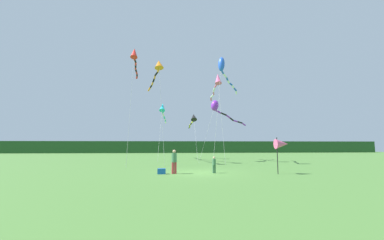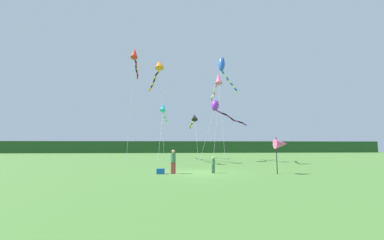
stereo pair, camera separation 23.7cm
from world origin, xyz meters
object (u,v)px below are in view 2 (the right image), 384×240
object	(u,v)px
kite_rainbow	(218,81)
kite_black	(194,118)
kite_red	(135,57)
banner_flag_pole	(281,144)
kite_cyan	(164,110)
person_child	(213,164)
person_adult	(173,160)
kite_orange	(158,68)
cooler_box	(161,171)
kite_purple	(218,108)
kite_blue	(224,69)

from	to	relation	value
kite_rainbow	kite_black	distance (m)	7.69
kite_red	kite_black	distance (m)	12.94
banner_flag_pole	kite_red	xyz separation A→B (m)	(-11.77, 9.39, 9.53)
kite_cyan	kite_red	bearing A→B (deg)	-111.29
kite_cyan	person_child	bearing A→B (deg)	-74.83
person_adult	banner_flag_pole	xyz separation A→B (m)	(7.46, -0.73, 1.12)
person_adult	kite_orange	world-z (taller)	kite_orange
person_child	kite_cyan	distance (m)	17.53
cooler_box	kite_rainbow	size ratio (longest dim) A/B	0.05
kite_purple	kite_blue	bearing A→B (deg)	-90.83
kite_blue	kite_black	xyz separation A→B (m)	(-2.53, 9.29, -4.53)
person_child	cooler_box	xyz separation A→B (m)	(-3.70, -0.22, -0.46)
person_adult	kite_black	distance (m)	18.68
kite_black	kite_blue	bearing A→B (deg)	-74.74
kite_cyan	kite_blue	size ratio (longest dim) A/B	0.84
kite_orange	person_child	bearing A→B (deg)	-64.96
kite_cyan	banner_flag_pole	bearing A→B (deg)	-61.97
person_adult	cooler_box	distance (m)	1.13
person_adult	person_child	size ratio (longest dim) A/B	1.42
kite_rainbow	kite_red	bearing A→B (deg)	-163.13
person_child	kite_rainbow	bearing A→B (deg)	77.52
kite_blue	kite_black	size ratio (longest dim) A/B	1.48
person_adult	kite_cyan	bearing A→B (deg)	95.17
person_child	kite_red	distance (m)	15.56
kite_purple	kite_black	distance (m)	6.29
person_adult	kite_cyan	world-z (taller)	kite_cyan
kite_cyan	kite_rainbow	bearing A→B (deg)	-32.90
person_adult	kite_black	xyz separation A→B (m)	(2.95, 17.75, 4.99)
kite_blue	kite_purple	bearing A→B (deg)	89.17
banner_flag_pole	kite_purple	xyz separation A→B (m)	(-1.93, 12.79, 4.54)
kite_rainbow	kite_black	size ratio (longest dim) A/B	1.38
kite_cyan	kite_black	xyz separation A→B (m)	(4.39, 1.76, -0.96)
kite_black	kite_red	bearing A→B (deg)	-128.56
cooler_box	kite_red	bearing A→B (deg)	111.64
kite_orange	kite_black	world-z (taller)	kite_orange
person_adult	kite_red	bearing A→B (deg)	116.46
kite_blue	kite_black	world-z (taller)	kite_blue
kite_red	cooler_box	bearing A→B (deg)	-68.36
banner_flag_pole	kite_cyan	xyz separation A→B (m)	(-8.91, 16.73, 4.83)
cooler_box	kite_red	size ratio (longest dim) A/B	0.04
kite_purple	person_child	bearing A→B (deg)	-102.78
person_child	kite_orange	xyz separation A→B (m)	(-4.71, 10.09, 10.30)
person_child	kite_red	bearing A→B (deg)	130.15
person_adult	kite_blue	xyz separation A→B (m)	(5.48, 8.47, 9.52)
kite_orange	kite_red	bearing A→B (deg)	-146.51
cooler_box	kite_orange	xyz separation A→B (m)	(-1.01, 10.31, 10.76)
kite_blue	person_child	bearing A→B (deg)	-107.67
person_adult	kite_rainbow	size ratio (longest dim) A/B	0.15
cooler_box	kite_black	bearing A→B (deg)	77.93
person_child	kite_blue	distance (m)	13.10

